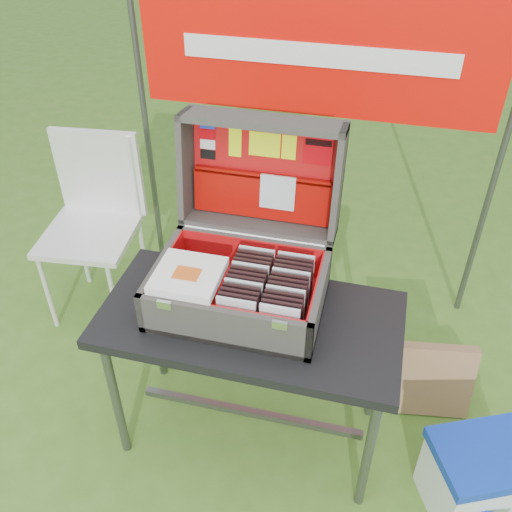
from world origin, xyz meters
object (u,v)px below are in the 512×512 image
(chair, at_px, (89,237))
(suitcase, at_px, (242,232))
(cooler, at_px, (479,478))
(cardboard_box, at_px, (433,380))
(table, at_px, (251,378))

(chair, bearing_deg, suitcase, -32.22)
(cooler, relative_size, chair, 0.39)
(chair, xyz_separation_m, cardboard_box, (1.70, -0.25, -0.30))
(cooler, height_order, chair, chair)
(suitcase, relative_size, cooler, 1.63)
(cooler, distance_m, chair, 2.01)
(suitcase, relative_size, chair, 0.64)
(table, relative_size, cardboard_box, 3.10)
(suitcase, bearing_deg, chair, 153.42)
(table, relative_size, chair, 1.16)
(suitcase, xyz_separation_m, cooler, (0.96, -0.22, -0.81))
(cooler, bearing_deg, chair, 135.94)
(table, xyz_separation_m, cardboard_box, (0.74, 0.31, -0.17))
(suitcase, bearing_deg, cooler, -12.64)
(cooler, height_order, cardboard_box, cardboard_box)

